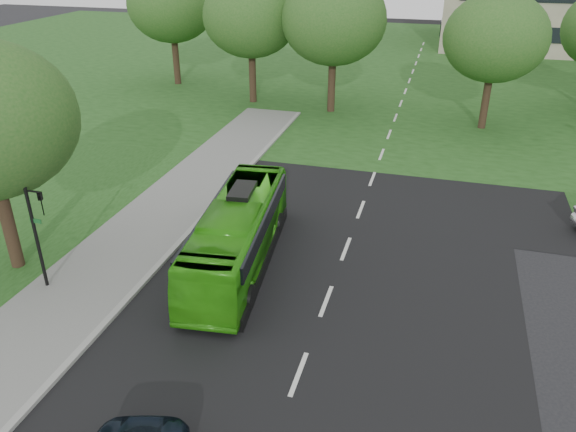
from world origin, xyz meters
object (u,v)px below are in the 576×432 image
object	(u,v)px
bus	(238,234)
traffic_light	(37,227)
tree_park_f	(171,5)
tree_park_c	(496,38)
tree_park_a	(251,16)
tree_park_b	(334,20)

from	to	relation	value
bus	traffic_light	size ratio (longest dim) A/B	2.15
bus	traffic_light	xyz separation A→B (m)	(-6.30, -3.73, 1.31)
tree_park_f	tree_park_c	bearing A→B (deg)	-12.89
tree_park_a	tree_park_c	xyz separation A→B (m)	(17.60, -2.10, -0.50)
tree_park_f	tree_park_a	bearing A→B (deg)	-24.51
tree_park_c	tree_park_f	size ratio (longest dim) A/B	0.90
traffic_light	tree_park_a	bearing A→B (deg)	81.01
tree_park_b	tree_park_f	bearing A→B (deg)	162.32
tree_park_b	traffic_light	xyz separation A→B (m)	(-5.39, -26.45, -3.99)
tree_park_c	bus	world-z (taller)	tree_park_c
tree_park_a	tree_park_c	size ratio (longest dim) A/B	1.08
tree_park_c	bus	distance (m)	24.27
tree_park_a	tree_park_f	distance (m)	9.36
tree_park_a	tree_park_f	world-z (taller)	tree_park_f
tree_park_a	bus	size ratio (longest dim) A/B	0.99
tree_park_c	bus	bearing A→B (deg)	-115.11
tree_park_c	tree_park_a	bearing A→B (deg)	173.21
traffic_light	tree_park_b	bearing A→B (deg)	66.99
tree_park_b	tree_park_f	xyz separation A→B (m)	(-15.10, 4.81, 0.07)
tree_park_a	tree_park_f	size ratio (longest dim) A/B	0.98
tree_park_b	bus	distance (m)	23.35
bus	traffic_light	distance (m)	7.44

